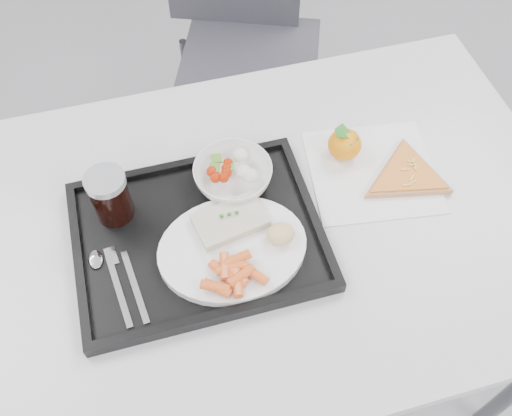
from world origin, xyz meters
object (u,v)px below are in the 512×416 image
object	(u,v)px
tangerine	(345,144)
pizza_slice	(407,175)
chair	(243,23)
table	(264,238)
salad_bowl	(233,175)
cola_glass	(110,196)
tray	(198,237)
dinner_plate	(232,249)

from	to	relation	value
tangerine	pizza_slice	xyz separation A→B (m)	(0.10, -0.09, -0.02)
chair	table	bearing A→B (deg)	-101.66
salad_bowl	tangerine	size ratio (longest dim) A/B	2.13
salad_bowl	cola_glass	world-z (taller)	cola_glass
salad_bowl	pizza_slice	bearing A→B (deg)	-11.79
cola_glass	salad_bowl	bearing A→B (deg)	2.51
chair	cola_glass	world-z (taller)	chair
cola_glass	tangerine	size ratio (longest dim) A/B	1.52
tangerine	pizza_slice	bearing A→B (deg)	-41.45
salad_bowl	pizza_slice	world-z (taller)	salad_bowl
chair	tray	distance (m)	0.93
tangerine	dinner_plate	bearing A→B (deg)	-148.48
dinner_plate	pizza_slice	size ratio (longest dim) A/B	1.06
salad_bowl	pizza_slice	xyz separation A→B (m)	(0.34, -0.07, -0.03)
dinner_plate	pizza_slice	bearing A→B (deg)	11.92
table	tray	xyz separation A→B (m)	(-0.13, -0.01, 0.08)
table	cola_glass	world-z (taller)	cola_glass
table	tray	size ratio (longest dim) A/B	2.67
tray	dinner_plate	world-z (taller)	dinner_plate
table	cola_glass	size ratio (longest dim) A/B	11.11
pizza_slice	chair	bearing A→B (deg)	98.68
chair	cola_glass	xyz separation A→B (m)	(-0.44, -0.77, 0.28)
tray	cola_glass	size ratio (longest dim) A/B	4.17
cola_glass	tangerine	world-z (taller)	cola_glass
tray	cola_glass	xyz separation A→B (m)	(-0.14, 0.09, 0.06)
cola_glass	pizza_slice	bearing A→B (deg)	-6.06
table	salad_bowl	world-z (taller)	salad_bowl
table	tangerine	distance (m)	0.25
dinner_plate	pizza_slice	distance (m)	0.39
cola_glass	pizza_slice	distance (m)	0.58
chair	salad_bowl	world-z (taller)	chair
cola_glass	dinner_plate	bearing A→B (deg)	-36.14
tray	dinner_plate	bearing A→B (deg)	-43.72
pizza_slice	tray	bearing A→B (deg)	-176.14
tangerine	tray	bearing A→B (deg)	-160.18
dinner_plate	tangerine	distance (m)	0.32
cola_glass	table	bearing A→B (deg)	-16.46
dinner_plate	salad_bowl	bearing A→B (deg)	75.33
table	pizza_slice	distance (m)	0.31
pizza_slice	tangerine	bearing A→B (deg)	138.55
tangerine	pizza_slice	distance (m)	0.14
tangerine	cola_glass	bearing A→B (deg)	-176.44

